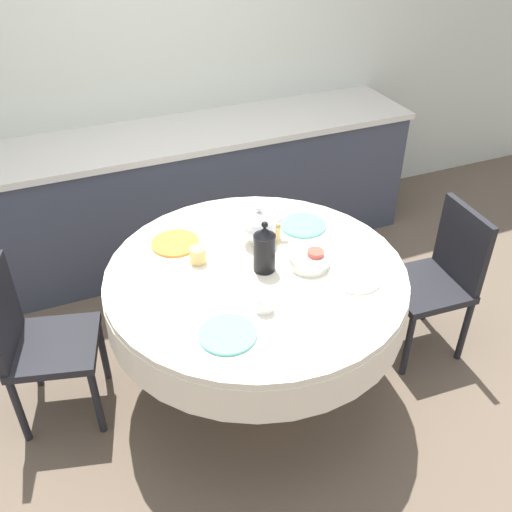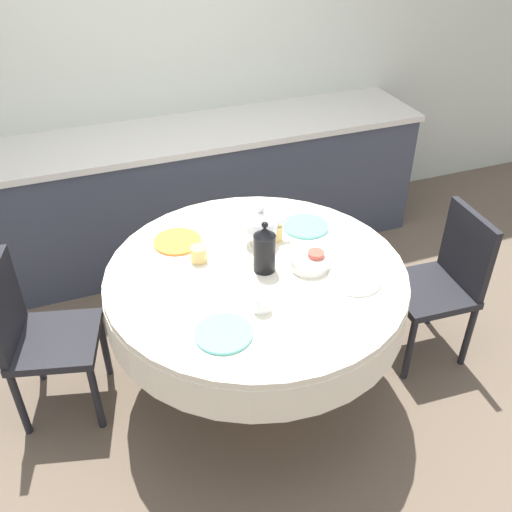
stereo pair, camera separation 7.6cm
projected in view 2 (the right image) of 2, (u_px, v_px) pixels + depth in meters
name	position (u px, v px, depth m)	size (l,w,h in m)	color
ground_plane	(256.00, 385.00, 3.03)	(12.00, 12.00, 0.00)	brown
wall_back	(159.00, 51.00, 3.60)	(7.00, 0.05, 2.60)	beige
kitchen_counter	(183.00, 194.00, 3.83)	(3.24, 0.64, 0.89)	#383D4C
dining_table	(256.00, 291.00, 2.66)	(1.39, 1.39, 0.76)	olive
chair_left	(443.00, 279.00, 3.00)	(0.43, 0.43, 0.86)	black
chair_right	(37.00, 333.00, 2.66)	(0.49, 0.49, 0.86)	black
plate_near_left	(224.00, 334.00, 2.24)	(0.23, 0.23, 0.01)	#60BCB7
cup_near_left	(262.00, 303.00, 2.35)	(0.08, 0.08, 0.08)	white
plate_near_right	(355.00, 280.00, 2.52)	(0.23, 0.23, 0.01)	white
cup_near_right	(316.00, 259.00, 2.60)	(0.08, 0.08, 0.08)	#CC4C3D
plate_far_left	(177.00, 242.00, 2.78)	(0.23, 0.23, 0.01)	orange
cup_far_left	(199.00, 254.00, 2.63)	(0.08, 0.08, 0.08)	#DBB766
plate_far_right	(306.00, 226.00, 2.89)	(0.23, 0.23, 0.01)	#60BCB7
cup_far_right	(275.00, 233.00, 2.79)	(0.08, 0.08, 0.08)	#DBB766
coffee_carafe	(264.00, 249.00, 2.54)	(0.10, 0.10, 0.25)	black
teapot	(261.00, 227.00, 2.72)	(0.23, 0.16, 0.21)	white
fruit_bowl	(310.00, 262.00, 2.60)	(0.19, 0.19, 0.05)	silver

